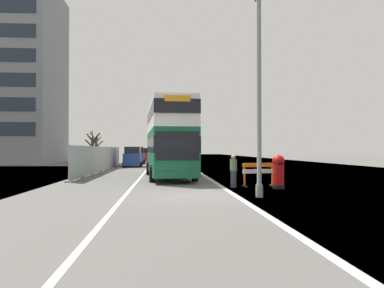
{
  "coord_description": "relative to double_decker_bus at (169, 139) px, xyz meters",
  "views": [
    {
      "loc": [
        -1.12,
        -15.38,
        1.88
      ],
      "look_at": [
        0.49,
        6.53,
        2.2
      ],
      "focal_mm": 35.55,
      "sensor_mm": 36.0,
      "label": 1
    }
  ],
  "objects": [
    {
      "name": "bare_tree_far_verge_near",
      "position": [
        -10.28,
        28.57,
        -0.39
      ],
      "size": [
        2.03,
        2.73,
        4.6
      ],
      "color": "#4C3D2D",
      "rests_on": "ground"
    },
    {
      "name": "double_decker_bus",
      "position": [
        0.0,
        0.0,
        0.0
      ],
      "size": [
        3.34,
        10.99,
        4.9
      ],
      "color": "#145638",
      "rests_on": "ground"
    },
    {
      "name": "car_oncoming_near",
      "position": [
        -3.7,
        16.21,
        -1.58
      ],
      "size": [
        1.96,
        4.04,
        2.19
      ],
      "color": "navy",
      "rests_on": "ground"
    },
    {
      "name": "roadworks_barrier",
      "position": [
        4.47,
        -6.48,
        -1.84
      ],
      "size": [
        1.75,
        0.79,
        1.2
      ],
      "color": "orange",
      "rests_on": "ground"
    },
    {
      "name": "red_pillar_postbox",
      "position": [
        5.18,
        -7.52,
        -1.72
      ],
      "size": [
        0.59,
        0.59,
        1.62
      ],
      "color": "black",
      "rests_on": "ground"
    },
    {
      "name": "ground",
      "position": [
        1.33,
        -9.91,
        -2.66
      ],
      "size": [
        140.0,
        280.0,
        0.1
      ],
      "color": "#565451"
    },
    {
      "name": "lamppost_foreground",
      "position": [
        3.43,
        -10.68,
        1.21
      ],
      "size": [
        0.29,
        0.7,
        8.09
      ],
      "color": "gray",
      "rests_on": "ground"
    },
    {
      "name": "bare_tree_far_verge_mid",
      "position": [
        -11.69,
        39.2,
        -0.19
      ],
      "size": [
        2.66,
        2.84,
        4.83
      ],
      "color": "#4C3D2D",
      "rests_on": "ground"
    },
    {
      "name": "car_receding_far",
      "position": [
        -3.06,
        33.89,
        -1.62
      ],
      "size": [
        2.04,
        4.09,
        2.11
      ],
      "color": "maroon",
      "rests_on": "ground"
    },
    {
      "name": "pedestrian_at_kerb",
      "position": [
        3.11,
        -6.84,
        -1.79
      ],
      "size": [
        0.34,
        0.34,
        1.63
      ],
      "color": "#2D3342",
      "rests_on": "ground"
    },
    {
      "name": "construction_site_fence",
      "position": [
        -5.7,
        8.43,
        -1.56
      ],
      "size": [
        0.44,
        24.0,
        2.18
      ],
      "color": "#A8AAAD",
      "rests_on": "ground"
    },
    {
      "name": "car_receding_mid",
      "position": [
        -3.89,
        24.95,
        -1.58
      ],
      "size": [
        2.08,
        3.89,
        2.21
      ],
      "color": "navy",
      "rests_on": "ground"
    }
  ]
}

